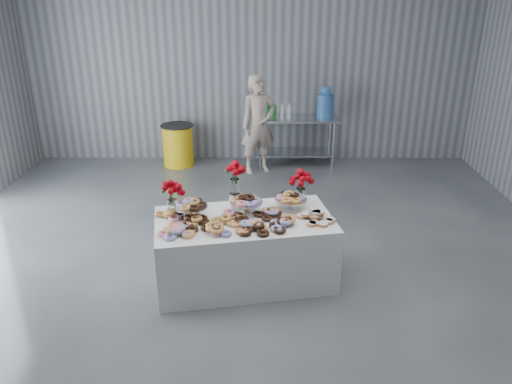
% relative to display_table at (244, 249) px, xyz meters
% --- Properties ---
extents(ground, '(9.00, 9.00, 0.00)m').
position_rel_display_table_xyz_m(ground, '(0.02, -0.28, -0.38)').
color(ground, '#393C41').
rests_on(ground, ground).
extents(room_walls, '(8.04, 9.04, 4.02)m').
position_rel_display_table_xyz_m(room_walls, '(-0.25, -0.21, 2.26)').
color(room_walls, slate).
rests_on(room_walls, ground).
extents(display_table, '(2.05, 1.33, 0.75)m').
position_rel_display_table_xyz_m(display_table, '(0.00, 0.00, 0.00)').
color(display_table, white).
rests_on(display_table, ground).
extents(prep_table, '(1.50, 0.60, 0.90)m').
position_rel_display_table_xyz_m(prep_table, '(0.82, 3.82, 0.24)').
color(prep_table, silver).
rests_on(prep_table, ground).
extents(donut_mounds, '(1.92, 1.11, 0.09)m').
position_rel_display_table_xyz_m(donut_mounds, '(0.00, -0.05, 0.42)').
color(donut_mounds, gold).
rests_on(donut_mounds, display_table).
extents(cake_stand_left, '(0.36, 0.36, 0.17)m').
position_rel_display_table_xyz_m(cake_stand_left, '(-0.57, 0.05, 0.52)').
color(cake_stand_left, silver).
rests_on(cake_stand_left, display_table).
extents(cake_stand_mid, '(0.36, 0.36, 0.17)m').
position_rel_display_table_xyz_m(cake_stand_mid, '(0.02, 0.16, 0.52)').
color(cake_stand_mid, silver).
rests_on(cake_stand_mid, display_table).
extents(cake_stand_right, '(0.36, 0.36, 0.17)m').
position_rel_display_table_xyz_m(cake_stand_right, '(0.51, 0.25, 0.52)').
color(cake_stand_right, silver).
rests_on(cake_stand_right, display_table).
extents(danish_pile, '(0.48, 0.48, 0.11)m').
position_rel_display_table_xyz_m(danish_pile, '(0.76, -0.01, 0.43)').
color(danish_pile, white).
rests_on(danish_pile, display_table).
extents(bouquet_left, '(0.26, 0.26, 0.42)m').
position_rel_display_table_xyz_m(bouquet_left, '(-0.78, 0.11, 0.67)').
color(bouquet_left, white).
rests_on(bouquet_left, display_table).
extents(bouquet_right, '(0.26, 0.26, 0.42)m').
position_rel_display_table_xyz_m(bouquet_right, '(0.63, 0.42, 0.67)').
color(bouquet_right, white).
rests_on(bouquet_right, display_table).
extents(bouquet_center, '(0.26, 0.26, 0.57)m').
position_rel_display_table_xyz_m(bouquet_center, '(-0.11, 0.34, 0.75)').
color(bouquet_center, silver).
rests_on(bouquet_center, display_table).
extents(water_jug, '(0.28, 0.28, 0.55)m').
position_rel_display_table_xyz_m(water_jug, '(1.32, 3.82, 0.77)').
color(water_jug, '#3975C3').
rests_on(water_jug, prep_table).
extents(drink_bottles, '(0.54, 0.08, 0.27)m').
position_rel_display_table_xyz_m(drink_bottles, '(0.50, 3.72, 0.66)').
color(drink_bottles, '#268C33').
rests_on(drink_bottles, prep_table).
extents(person, '(0.73, 0.62, 1.70)m').
position_rel_display_table_xyz_m(person, '(0.15, 3.49, 0.47)').
color(person, '#CC8C93').
rests_on(person, ground).
extents(trash_barrel, '(0.59, 0.59, 0.75)m').
position_rel_display_table_xyz_m(trash_barrel, '(-1.31, 3.82, 0.00)').
color(trash_barrel, gold).
rests_on(trash_barrel, ground).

